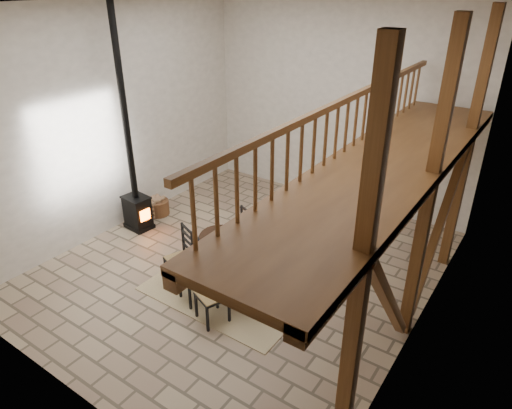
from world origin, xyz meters
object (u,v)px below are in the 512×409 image
Objects in this scene: dining_table at (236,265)px; log_basket at (158,207)px; wood_stove at (134,184)px; log_stack at (146,211)px.

dining_table is 3.61m from log_basket.
log_stack is (-0.17, 0.38, -0.91)m from wood_stove.
wood_stove is at bearing -166.38° from dining_table.
log_stack is (-0.04, -0.37, 0.02)m from log_basket.
dining_table is at bearing -19.86° from log_basket.
wood_stove is 1.00m from log_stack.
dining_table is 4.86× the size of log_basket.
wood_stove reaches higher than log_basket.
wood_stove is at bearing -80.37° from log_basket.
wood_stove is at bearing -66.02° from log_stack.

